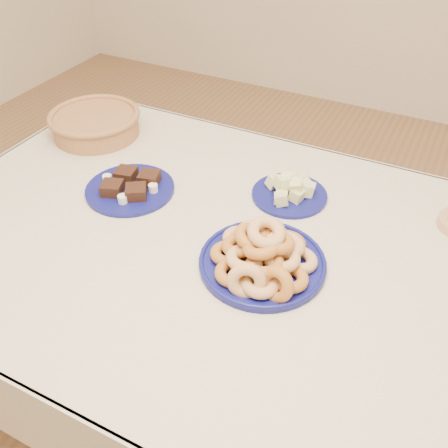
# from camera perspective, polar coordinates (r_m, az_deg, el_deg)

# --- Properties ---
(ground) EXTENTS (5.00, 5.00, 0.00)m
(ground) POSITION_cam_1_polar(r_m,az_deg,el_deg) (1.85, 0.74, -19.96)
(ground) COLOR #8B6442
(ground) RESTS_ON ground
(dining_table) EXTENTS (1.71, 1.11, 0.75)m
(dining_table) POSITION_cam_1_polar(r_m,az_deg,el_deg) (1.34, 0.97, -5.64)
(dining_table) COLOR brown
(dining_table) RESTS_ON ground
(donut_platter) EXTENTS (0.36, 0.36, 0.14)m
(donut_platter) POSITION_cam_1_polar(r_m,az_deg,el_deg) (1.18, 4.46, -3.65)
(donut_platter) COLOR navy
(donut_platter) RESTS_ON dining_table
(melon_plate) EXTENTS (0.24, 0.24, 0.07)m
(melon_plate) POSITION_cam_1_polar(r_m,az_deg,el_deg) (1.42, 7.59, 3.80)
(melon_plate) COLOR navy
(melon_plate) RESTS_ON dining_table
(brownie_plate) EXTENTS (0.33, 0.33, 0.05)m
(brownie_plate) POSITION_cam_1_polar(r_m,az_deg,el_deg) (1.46, -10.66, 4.16)
(brownie_plate) COLOR navy
(brownie_plate) RESTS_ON dining_table
(wicker_basket) EXTENTS (0.32, 0.32, 0.08)m
(wicker_basket) POSITION_cam_1_polar(r_m,az_deg,el_deg) (1.76, -14.50, 11.14)
(wicker_basket) COLOR brown
(wicker_basket) RESTS_ON dining_table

